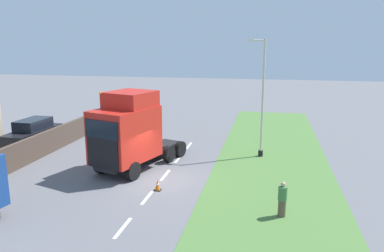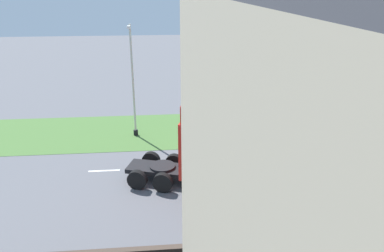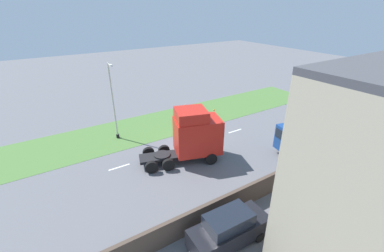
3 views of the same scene
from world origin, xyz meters
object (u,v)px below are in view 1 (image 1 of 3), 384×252
Objects in this scene: lorry_cab at (128,132)px; lamp_post at (261,103)px; pedestrian at (282,200)px; parked_car at (33,134)px; traffic_cone_lead at (158,185)px.

lamp_post reaches higher than lorry_cab.
lorry_cab reaches higher than pedestrian.
parked_car reaches higher than pedestrian.
traffic_cone_lead is at bearing 154.29° from parked_car.
lamp_post is 4.80× the size of pedestrian.
pedestrian is (-17.18, 7.51, -0.24)m from parked_car.
lorry_cab is 1.50× the size of parked_car.
lorry_cab is 9.84m from pedestrian.
traffic_cone_lead is (6.17, -1.74, -0.49)m from pedestrian.
pedestrian is at bearing 97.98° from lamp_post.
pedestrian is (-8.69, 4.34, -1.58)m from lorry_cab.
lamp_post is at bearing -82.02° from pedestrian.
parked_car is 12.45m from traffic_cone_lead.
parked_car is at bearing -23.62° from pedestrian.
lorry_cab is 8.78m from lamp_post.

